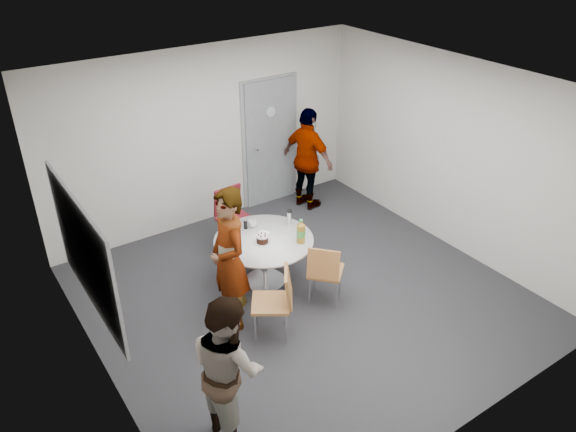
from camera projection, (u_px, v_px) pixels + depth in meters
floor at (304, 297)px, 7.14m from camera, size 5.00×5.00×0.00m
ceiling at (307, 88)px, 5.82m from camera, size 5.00×5.00×0.00m
wall_back at (206, 137)px, 8.28m from camera, size 5.00×0.00×5.00m
wall_left at (89, 274)px, 5.25m from camera, size 0.00×5.00×5.00m
wall_right at (453, 155)px, 7.71m from camera, size 0.00×5.00×5.00m
wall_front at (481, 319)px, 4.68m from camera, size 5.00×0.00×5.00m
door at (270, 143)px, 8.97m from camera, size 1.02×0.17×2.12m
whiteboard at (85, 254)px, 5.37m from camera, size 0.04×1.90×1.25m
table at (266, 244)px, 7.15m from camera, size 1.27×1.27×0.99m
chair_near_left at (278, 297)px, 6.26m from camera, size 0.61×0.60×0.88m
chair_near_right at (325, 269)px, 6.77m from camera, size 0.59×0.59×0.85m
chair_far at (232, 212)px, 7.91m from camera, size 0.47×0.51×0.93m
person_main at (229, 260)px, 6.29m from camera, size 0.48×0.68×1.76m
person_left at (228, 368)px, 5.00m from camera, size 0.60×0.76×1.54m
person_right at (308, 159)px, 8.86m from camera, size 0.60×1.04×1.67m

